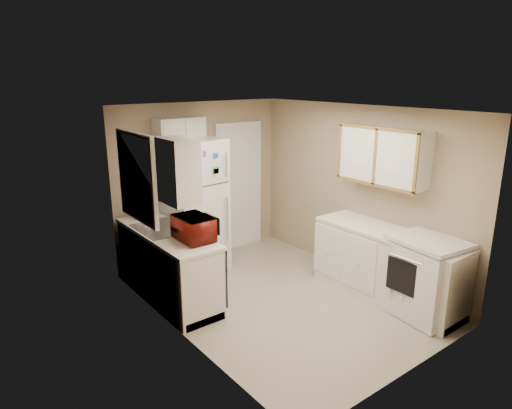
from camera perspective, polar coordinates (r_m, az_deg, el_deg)
floor at (r=6.00m, az=2.97°, el=-11.68°), size 3.80×3.80×0.00m
ceiling at (r=5.33m, az=3.35°, el=11.83°), size 3.80×3.80×0.00m
wall_left at (r=4.80m, az=-9.67°, el=-3.53°), size 3.80×3.80×0.00m
wall_right at (r=6.52m, az=12.53°, el=1.53°), size 3.80×3.80×0.00m
wall_back at (r=7.05m, az=-6.97°, el=2.87°), size 2.80×2.80×0.00m
wall_front at (r=4.37m, az=19.69°, el=-6.23°), size 2.80×2.80×0.00m
left_counter at (r=5.94m, az=-10.91°, el=-7.45°), size 0.60×1.80×0.90m
dishwasher at (r=5.57m, az=-5.41°, el=-8.40°), size 0.03×0.58×0.72m
sink at (r=5.92m, az=-11.78°, el=-3.32°), size 0.54×0.74×0.16m
microwave at (r=5.40m, az=-7.77°, el=-2.89°), size 0.52×0.29×0.34m
soap_bottle at (r=6.31m, az=-14.35°, el=-0.94°), size 0.12×0.12×0.21m
window_blinds at (r=5.62m, az=-14.58°, el=3.31°), size 0.10×0.98×1.08m
upper_cabinet_left at (r=4.89m, az=-9.67°, el=4.16°), size 0.30×0.45×0.70m
refrigerator at (r=6.62m, az=-7.96°, el=-0.13°), size 0.87×0.85×1.93m
cabinet_over_fridge at (r=6.59m, az=-9.55°, el=8.93°), size 0.70×0.30×0.40m
interior_door at (r=7.43m, az=-2.12°, el=2.23°), size 0.86×0.06×2.08m
right_counter at (r=6.07m, az=16.06°, el=-7.31°), size 0.60×2.00×0.90m
stove at (r=5.78m, az=20.43°, el=-8.53°), size 0.74×0.87×0.97m
upper_cabinet_right at (r=5.98m, az=15.61°, el=5.92°), size 0.30×1.20×0.70m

